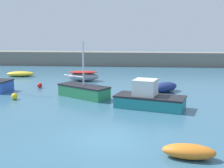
% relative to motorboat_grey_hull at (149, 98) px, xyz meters
% --- Properties ---
extents(ground_plane, '(120.00, 120.00, 0.20)m').
position_rel_motorboat_grey_hull_xyz_m(ground_plane, '(-2.27, -6.34, -0.76)').
color(ground_plane, '#38667F').
extents(harbor_breakwater, '(52.72, 3.14, 1.93)m').
position_rel_motorboat_grey_hull_xyz_m(harbor_breakwater, '(-2.27, 23.79, 0.30)').
color(harbor_breakwater, slate).
rests_on(harbor_breakwater, ground_plane).
extents(motorboat_grey_hull, '(5.07, 3.27, 1.95)m').
position_rel_motorboat_grey_hull_xyz_m(motorboat_grey_hull, '(0.00, 0.00, 0.00)').
color(motorboat_grey_hull, teal).
rests_on(motorboat_grey_hull, ground_plane).
extents(rowboat_with_red_cover, '(3.23, 1.62, 1.03)m').
position_rel_motorboat_grey_hull_xyz_m(rowboat_with_red_cover, '(-6.27, 10.29, -0.14)').
color(rowboat_with_red_cover, gray).
rests_on(rowboat_with_red_cover, ground_plane).
extents(sailboat_short_mast, '(4.43, 3.64, 4.36)m').
position_rel_motorboat_grey_hull_xyz_m(sailboat_short_mast, '(-4.96, 2.82, -0.15)').
color(sailboat_short_mast, '#287A4C').
rests_on(sailboat_short_mast, ground_plane).
extents(fishing_dinghy_green, '(2.34, 1.24, 0.62)m').
position_rel_motorboat_grey_hull_xyz_m(fishing_dinghy_green, '(1.40, -8.25, -0.35)').
color(fishing_dinghy_green, orange).
rests_on(fishing_dinghy_green, ground_plane).
extents(rowboat_white_midwater, '(2.87, 2.94, 0.83)m').
position_rel_motorboat_grey_hull_xyz_m(rowboat_white_midwater, '(1.57, 5.38, -0.25)').
color(rowboat_white_midwater, navy).
rests_on(rowboat_white_midwater, ground_plane).
extents(open_tender_yellow, '(3.17, 1.42, 0.57)m').
position_rel_motorboat_grey_hull_xyz_m(open_tender_yellow, '(-13.77, 12.63, -0.38)').
color(open_tender_yellow, yellow).
rests_on(open_tender_yellow, ground_plane).
extents(mooring_buoy_yellow, '(0.50, 0.50, 0.50)m').
position_rel_motorboat_grey_hull_xyz_m(mooring_buoy_yellow, '(-10.09, 1.64, -0.41)').
color(mooring_buoy_yellow, yellow).
rests_on(mooring_buoy_yellow, ground_plane).
extents(mooring_buoy_red, '(0.46, 0.46, 0.46)m').
position_rel_motorboat_grey_hull_xyz_m(mooring_buoy_red, '(-9.58, 6.28, -0.43)').
color(mooring_buoy_red, red).
rests_on(mooring_buoy_red, ground_plane).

